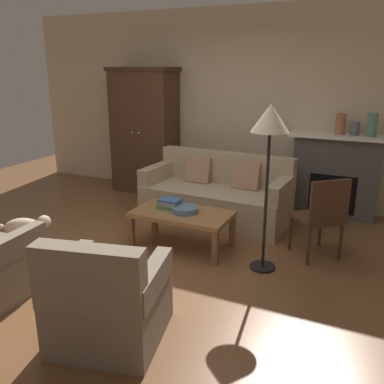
{
  "coord_description": "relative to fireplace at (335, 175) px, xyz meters",
  "views": [
    {
      "loc": [
        2.11,
        -3.46,
        1.99
      ],
      "look_at": [
        0.11,
        0.79,
        0.55
      ],
      "focal_mm": 38.85,
      "sensor_mm": 36.0,
      "label": 1
    }
  ],
  "objects": [
    {
      "name": "coffee_table",
      "position": [
        -1.4,
        -1.85,
        -0.2
      ],
      "size": [
        1.1,
        0.6,
        0.42
      ],
      "color": "olive",
      "rests_on": "ground"
    },
    {
      "name": "side_chair_wooden",
      "position": [
        0.05,
        -1.51,
        -0.06
      ],
      "size": [
        0.62,
        0.62,
        0.9
      ],
      "color": "#472D1E",
      "rests_on": "ground"
    },
    {
      "name": "fireplace",
      "position": [
        0.0,
        0.0,
        0.0
      ],
      "size": [
        1.26,
        0.48,
        1.12
      ],
      "color": "#4C4947",
      "rests_on": "ground"
    },
    {
      "name": "book_stack",
      "position": [
        -1.59,
        -1.81,
        -0.09
      ],
      "size": [
        0.26,
        0.19,
        0.11
      ],
      "color": "#427A4C",
      "rests_on": "coffee_table"
    },
    {
      "name": "ground_plane",
      "position": [
        -1.55,
        -2.3,
        -0.57
      ],
      "size": [
        9.6,
        9.6,
        0.0
      ],
      "primitive_type": "plane",
      "color": "brown"
    },
    {
      "name": "floor_lamp",
      "position": [
        -0.42,
        -1.97,
        0.86
      ],
      "size": [
        0.36,
        0.36,
        1.66
      ],
      "color": "black",
      "rests_on": "ground"
    },
    {
      "name": "armchair_near_right",
      "position": [
        -1.14,
        -3.6,
        -0.25
      ],
      "size": [
        0.92,
        0.92,
        0.88
      ],
      "color": "#756656",
      "rests_on": "ground"
    },
    {
      "name": "couch",
      "position": [
        -1.39,
        -0.84,
        -0.25
      ],
      "size": [
        1.95,
        0.93,
        0.86
      ],
      "color": "tan",
      "rests_on": "ground"
    },
    {
      "name": "back_wall",
      "position": [
        -1.55,
        0.25,
        0.83
      ],
      "size": [
        7.2,
        0.1,
        2.8
      ],
      "primitive_type": "cube",
      "color": "beige",
      "rests_on": "ground"
    },
    {
      "name": "mantel_vase_jade",
      "position": [
        0.38,
        -0.02,
        0.7
      ],
      "size": [
        0.13,
        0.13,
        0.29
      ],
      "primitive_type": "cylinder",
      "color": "slate",
      "rests_on": "fireplace"
    },
    {
      "name": "armoire",
      "position": [
        -2.95,
        -0.08,
        0.42
      ],
      "size": [
        1.06,
        0.57,
        1.96
      ],
      "color": "#472D1E",
      "rests_on": "ground"
    },
    {
      "name": "mantel_vase_slate",
      "position": [
        0.18,
        -0.02,
        0.63
      ],
      "size": [
        0.12,
        0.12,
        0.17
      ],
      "primitive_type": "cylinder",
      "color": "#565B66",
      "rests_on": "fireplace"
    },
    {
      "name": "mantel_vase_terracotta",
      "position": [
        -0.0,
        -0.02,
        0.69
      ],
      "size": [
        0.13,
        0.13,
        0.27
      ],
      "primitive_type": "cylinder",
      "color": "#A86042",
      "rests_on": "fireplace"
    },
    {
      "name": "fruit_bowl",
      "position": [
        -1.37,
        -1.84,
        -0.12
      ],
      "size": [
        0.3,
        0.3,
        0.06
      ],
      "primitive_type": "cylinder",
      "color": "slate",
      "rests_on": "coffee_table"
    },
    {
      "name": "dog",
      "position": [
        -2.97,
        -2.64,
        -0.32
      ],
      "size": [
        0.51,
        0.38,
        0.39
      ],
      "color": "beige",
      "rests_on": "ground"
    }
  ]
}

